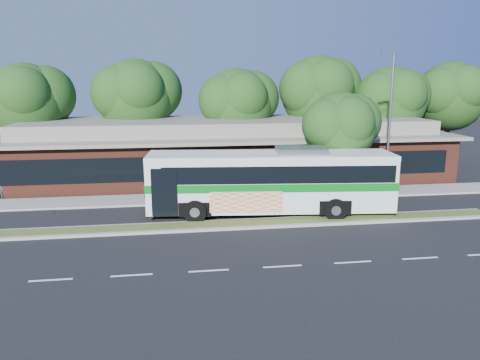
{
  "coord_description": "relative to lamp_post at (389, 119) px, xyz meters",
  "views": [
    {
      "loc": [
        -4.31,
        -22.35,
        7.48
      ],
      "look_at": [
        -0.63,
        2.5,
        2.0
      ],
      "focal_mm": 35.0,
      "sensor_mm": 36.0,
      "label": 1
    }
  ],
  "objects": [
    {
      "name": "tree_bg_f",
      "position": [
        10.87,
        10.14,
        1.16
      ],
      "size": [
        6.69,
        6.0,
        8.92
      ],
      "color": "black",
      "rests_on": "ground"
    },
    {
      "name": "tree_bg_c",
      "position": [
        -8.16,
        9.13,
        0.69
      ],
      "size": [
        6.24,
        5.6,
        8.26
      ],
      "color": "black",
      "rests_on": "ground"
    },
    {
      "name": "transit_bus",
      "position": [
        -8.45,
        -3.61,
        -2.8
      ],
      "size": [
        13.68,
        4.24,
        3.78
      ],
      "rotation": [
        0.0,
        0.0,
        -0.1
      ],
      "color": "silver",
      "rests_on": "ground"
    },
    {
      "name": "sedan",
      "position": [
        -23.65,
        3.19,
        -4.11
      ],
      "size": [
        5.8,
        3.3,
        1.59
      ],
      "primitive_type": "imported",
      "rotation": [
        0.0,
        0.0,
        1.78
      ],
      "color": "silver",
      "rests_on": "ground"
    },
    {
      "name": "plaza_building",
      "position": [
        -9.56,
        6.99,
        -2.77
      ],
      "size": [
        33.2,
        11.2,
        4.45
      ],
      "color": "#5D2A1D",
      "rests_on": "ground"
    },
    {
      "name": "lamp_post",
      "position": [
        0.0,
        0.0,
        0.0
      ],
      "size": [
        0.93,
        0.18,
        9.07
      ],
      "color": "slate",
      "rests_on": "ground"
    },
    {
      "name": "tree_bg_a",
      "position": [
        -24.15,
        9.14,
        0.97
      ],
      "size": [
        6.47,
        5.8,
        8.63
      ],
      "color": "black",
      "rests_on": "ground"
    },
    {
      "name": "sidewalk_tree",
      "position": [
        -3.24,
        -0.59,
        -0.34
      ],
      "size": [
        4.96,
        4.45,
        6.69
      ],
      "color": "black",
      "rests_on": "ground"
    },
    {
      "name": "median_strip",
      "position": [
        -9.56,
        -5.4,
        -4.83
      ],
      "size": [
        26.0,
        1.1,
        0.15
      ],
      "primitive_type": "cube",
      "color": "#495323",
      "rests_on": "ground"
    },
    {
      "name": "tree_bg_d",
      "position": [
        -1.12,
        10.15,
        1.52
      ],
      "size": [
        6.91,
        6.2,
        9.37
      ],
      "color": "black",
      "rests_on": "ground"
    },
    {
      "name": "ground",
      "position": [
        -9.56,
        -6.0,
        -4.9
      ],
      "size": [
        120.0,
        120.0,
        0.0
      ],
      "primitive_type": "plane",
      "color": "black",
      "rests_on": "ground"
    },
    {
      "name": "sidewalk",
      "position": [
        -9.56,
        0.4,
        -4.84
      ],
      "size": [
        44.0,
        2.6,
        0.12
      ],
      "primitive_type": "cube",
      "color": "gray",
      "rests_on": "ground"
    },
    {
      "name": "tree_bg_b",
      "position": [
        -16.13,
        10.14,
        1.24
      ],
      "size": [
        6.69,
        6.0,
        9.0
      ],
      "color": "black",
      "rests_on": "ground"
    },
    {
      "name": "tree_bg_e",
      "position": [
        4.85,
        9.14,
        0.84
      ],
      "size": [
        6.47,
        5.8,
        8.5
      ],
      "color": "black",
      "rests_on": "ground"
    }
  ]
}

